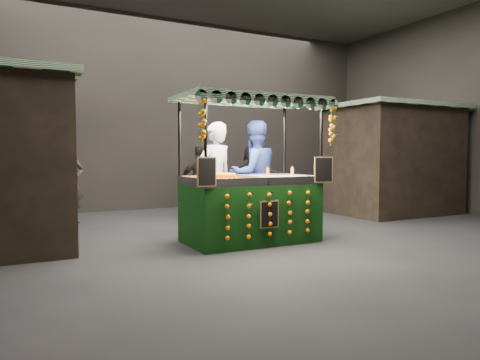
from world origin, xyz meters
TOP-DOWN VIEW (x-y plane):
  - ground at (0.00, 0.00)m, footprint 12.00×12.00m
  - market_hall at (0.00, 0.00)m, footprint 12.10×10.10m
  - neighbour_stall_right at (4.40, 1.50)m, footprint 3.00×2.20m
  - juice_stall at (-0.36, -0.09)m, footprint 2.40×1.41m
  - vendor_grey at (-0.63, 0.75)m, footprint 0.82×0.66m
  - vendor_blue at (0.28, 0.98)m, footprint 1.02×0.81m
  - shopper_0 at (-2.74, 3.36)m, footprint 0.68×0.52m
  - shopper_1 at (4.35, 2.23)m, footprint 1.14×1.02m
  - shopper_2 at (-0.02, 2.88)m, footprint 1.02×0.56m
  - shopper_3 at (0.41, 3.15)m, footprint 1.36×1.21m
  - shopper_4 at (-3.85, 3.30)m, footprint 0.97×0.67m
  - shopper_5 at (1.46, 3.12)m, footprint 1.37×1.56m
  - shopper_6 at (0.24, 3.58)m, footprint 0.41×0.60m

SIDE VIEW (x-z plane):
  - ground at x=0.00m, z-range 0.00..0.00m
  - juice_stall at x=-0.36m, z-range -0.44..1.88m
  - shopper_6 at x=0.24m, z-range 0.00..1.58m
  - shopper_2 at x=-0.02m, z-range 0.00..1.64m
  - shopper_0 at x=-2.74m, z-range 0.00..1.67m
  - shopper_5 at x=1.46m, z-range 0.00..1.71m
  - shopper_3 at x=0.41m, z-range 0.00..1.83m
  - shopper_4 at x=-3.85m, z-range 0.00..1.89m
  - shopper_1 at x=4.35m, z-range 0.00..1.93m
  - vendor_grey at x=-0.63m, z-range 0.00..1.98m
  - vendor_blue at x=0.28m, z-range 0.00..2.05m
  - neighbour_stall_right at x=4.40m, z-range 0.01..2.61m
  - market_hall at x=0.00m, z-range 0.86..5.91m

